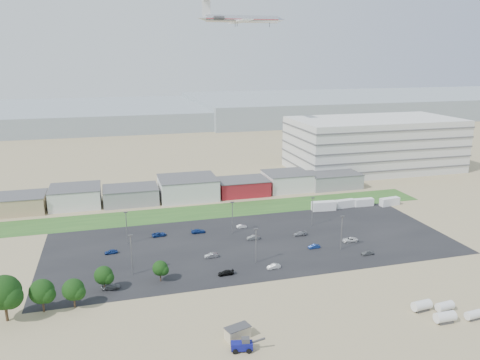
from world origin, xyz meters
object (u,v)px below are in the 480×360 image
object	(u,v)px
tree_far_left	(4,296)
parked_car_13	(274,266)
parked_car_2	(367,253)
parked_car_6	(198,231)
parked_car_0	(350,240)
parked_car_7	(253,237)
telehandler	(242,345)
parked_car_10	(111,287)
parked_car_1	(314,246)
parked_car_3	(226,273)
parked_car_11	(242,226)
box_trailer_a	(324,206)
portable_shed	(238,333)
parked_car_4	(211,256)
parked_car_12	(299,234)
parked_car_9	(159,234)
storage_tank_nw	(422,305)
parked_car_5	(111,252)
airliner	(242,19)

from	to	relation	value
tree_far_left	parked_car_13	world-z (taller)	tree_far_left
parked_car_2	parked_car_6	distance (m)	51.81
parked_car_0	parked_car_7	world-z (taller)	parked_car_7
tree_far_left	parked_car_6	xyz separation A→B (m)	(48.25, 39.17, -5.15)
telehandler	parked_car_10	world-z (taller)	telehandler
parked_car_0	parked_car_1	bearing A→B (deg)	-79.44
parked_car_3	parked_car_11	bearing A→B (deg)	155.79
box_trailer_a	parked_car_11	world-z (taller)	box_trailer_a
portable_shed	parked_car_4	xyz separation A→B (m)	(2.99, 38.92, -0.64)
parked_car_10	parked_car_11	world-z (taller)	parked_car_10
tree_far_left	parked_car_10	size ratio (longest dim) A/B	2.55
parked_car_6	parked_car_12	world-z (taller)	parked_car_6
parked_car_9	parked_car_13	size ratio (longest dim) A/B	1.23
parked_car_11	parked_car_9	bearing A→B (deg)	87.13
parked_car_0	parked_car_4	xyz separation A→B (m)	(-42.68, -0.10, -0.02)
parked_car_2	parked_car_9	size ratio (longest dim) A/B	0.81
telehandler	parked_car_2	xyz separation A→B (m)	(46.09, 33.23, -0.76)
portable_shed	parked_car_3	bearing A→B (deg)	64.25
tree_far_left	parked_car_9	distance (m)	53.81
parked_car_11	parked_car_13	world-z (taller)	parked_car_13
parked_car_9	parked_car_11	xyz separation A→B (m)	(26.71, 0.17, -0.07)
storage_tank_nw	parked_car_13	bearing A→B (deg)	130.28
parked_car_5	parked_car_13	bearing A→B (deg)	59.41
storage_tank_nw	parked_car_0	size ratio (longest dim) A/B	0.91
tree_far_left	parked_car_0	bearing A→B (deg)	12.32
portable_shed	telehandler	distance (m)	4.19
storage_tank_nw	parked_car_10	world-z (taller)	storage_tank_nw
airliner	parked_car_4	bearing A→B (deg)	-109.62
airliner	parked_car_11	xyz separation A→B (m)	(-20.34, -71.67, -69.46)
parked_car_9	parked_car_10	bearing A→B (deg)	147.01
parked_car_0	parked_car_12	bearing A→B (deg)	-121.69
airliner	parked_car_2	distance (m)	123.32
parked_car_2	parked_car_3	distance (m)	41.39
box_trailer_a	parked_car_12	xyz separation A→B (m)	(-18.02, -20.74, -1.01)
parked_car_2	parked_car_5	world-z (taller)	parked_car_5
telehandler	parked_car_9	xyz separation A→B (m)	(-8.91, 63.04, -0.76)
portable_shed	parked_car_10	bearing A→B (deg)	114.19
parked_car_6	tree_far_left	bearing A→B (deg)	126.93
tree_far_left	parked_car_6	bearing A→B (deg)	39.07
parked_car_0	parked_car_2	world-z (taller)	parked_car_0
parked_car_9	parked_car_11	size ratio (longest dim) A/B	1.34
parked_car_7	parked_car_4	bearing A→B (deg)	-59.29
parked_car_9	box_trailer_a	bearing A→B (deg)	-88.71
portable_shed	parked_car_11	size ratio (longest dim) A/B	1.53
airliner	telehandler	bearing A→B (deg)	-104.64
parked_car_5	parked_car_6	world-z (taller)	parked_car_6
storage_tank_nw	parked_car_10	distance (m)	71.46
tree_far_left	parked_car_7	xyz separation A→B (m)	(63.39, 29.34, -5.14)
box_trailer_a	tree_far_left	bearing A→B (deg)	-147.90
portable_shed	parked_car_0	world-z (taller)	portable_shed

